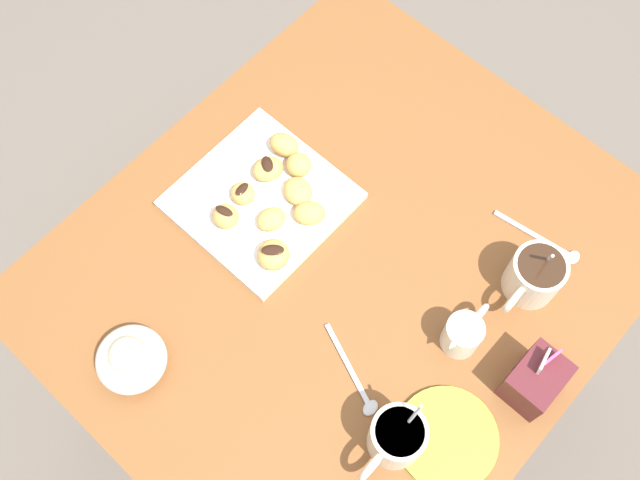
{
  "coord_description": "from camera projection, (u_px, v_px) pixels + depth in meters",
  "views": [
    {
      "loc": [
        0.38,
        0.28,
        1.88
      ],
      "look_at": [
        0.01,
        -0.06,
        0.74
      ],
      "focal_mm": 41.84,
      "sensor_mm": 36.0,
      "label": 1
    }
  ],
  "objects": [
    {
      "name": "cream_pitcher_white",
      "position": [
        463.0,
        334.0,
        1.16
      ],
      "size": [
        0.1,
        0.06,
        0.07
      ],
      "color": "white",
      "rests_on": "dining_table"
    },
    {
      "name": "coffee_mug_cream_left",
      "position": [
        534.0,
        276.0,
        1.19
      ],
      "size": [
        0.13,
        0.09,
        0.14
      ],
      "color": "silver",
      "rests_on": "dining_table"
    },
    {
      "name": "loose_spoon_near_saucer",
      "position": [
        547.0,
        243.0,
        1.26
      ],
      "size": [
        0.04,
        0.16,
        0.01
      ],
      "color": "silver",
      "rests_on": "dining_table"
    },
    {
      "name": "beignet_2",
      "position": [
        284.0,
        145.0,
        1.3
      ],
      "size": [
        0.05,
        0.06,
        0.04
      ],
      "primitive_type": "ellipsoid",
      "rotation": [
        0.0,
        0.0,
        0.22
      ],
      "color": "#DBA351",
      "rests_on": "pastry_plate_square"
    },
    {
      "name": "ice_cream_bowl",
      "position": [
        131.0,
        358.0,
        1.15
      ],
      "size": [
        0.11,
        0.11,
        0.08
      ],
      "color": "white",
      "rests_on": "dining_table"
    },
    {
      "name": "ground_plane",
      "position": [
        338.0,
        367.0,
        1.91
      ],
      "size": [
        8.0,
        8.0,
        0.0
      ],
      "primitive_type": "plane",
      "color": "#665B51"
    },
    {
      "name": "beignet_4",
      "position": [
        299.0,
        165.0,
        1.29
      ],
      "size": [
        0.05,
        0.06,
        0.04
      ],
      "primitive_type": "ellipsoid",
      "rotation": [
        0.0,
        0.0,
        6.01
      ],
      "color": "#DBA351",
      "rests_on": "pastry_plate_square"
    },
    {
      "name": "chocolate_drizzle_0",
      "position": [
        242.0,
        189.0,
        1.26
      ],
      "size": [
        0.03,
        0.02,
        0.0
      ],
      "primitive_type": "ellipsoid",
      "rotation": [
        0.0,
        0.0,
        3.22
      ],
      "color": "black",
      "rests_on": "beignet_0"
    },
    {
      "name": "beignet_6",
      "position": [
        226.0,
        216.0,
        1.25
      ],
      "size": [
        0.05,
        0.06,
        0.04
      ],
      "primitive_type": "ellipsoid",
      "rotation": [
        0.0,
        0.0,
        1.83
      ],
      "color": "#DBA351",
      "rests_on": "pastry_plate_square"
    },
    {
      "name": "beignet_1",
      "position": [
        273.0,
        255.0,
        1.22
      ],
      "size": [
        0.08,
        0.08,
        0.04
      ],
      "primitive_type": "ellipsoid",
      "rotation": [
        0.0,
        0.0,
        2.24
      ],
      "color": "#DBA351",
      "rests_on": "pastry_plate_square"
    },
    {
      "name": "loose_spoon_by_plate",
      "position": [
        356.0,
        380.0,
        1.17
      ],
      "size": [
        0.07,
        0.15,
        0.01
      ],
      "color": "silver",
      "rests_on": "dining_table"
    },
    {
      "name": "beignet_0",
      "position": [
        243.0,
        193.0,
        1.27
      ],
      "size": [
        0.05,
        0.05,
        0.03
      ],
      "primitive_type": "ellipsoid",
      "rotation": [
        0.0,
        0.0,
        2.98
      ],
      "color": "#DBA351",
      "rests_on": "pastry_plate_square"
    },
    {
      "name": "beignet_8",
      "position": [
        271.0,
        219.0,
        1.25
      ],
      "size": [
        0.06,
        0.05,
        0.03
      ],
      "primitive_type": "ellipsoid",
      "rotation": [
        0.0,
        0.0,
        1.29
      ],
      "color": "#DBA351",
      "rests_on": "pastry_plate_square"
    },
    {
      "name": "coffee_mug_cream_right",
      "position": [
        396.0,
        438.0,
        1.08
      ],
      "size": [
        0.12,
        0.08,
        0.15
      ],
      "color": "silver",
      "rests_on": "dining_table"
    },
    {
      "name": "chocolate_drizzle_3",
      "position": [
        267.0,
        164.0,
        1.27
      ],
      "size": [
        0.03,
        0.04,
        0.0
      ],
      "primitive_type": "ellipsoid",
      "rotation": [
        0.0,
        0.0,
        4.15
      ],
      "color": "black",
      "rests_on": "beignet_3"
    },
    {
      "name": "dining_table",
      "position": [
        344.0,
        290.0,
        1.37
      ],
      "size": [
        0.95,
        0.83,
        0.72
      ],
      "color": "brown",
      "rests_on": "ground_plane"
    },
    {
      "name": "beignet_7",
      "position": [
        298.0,
        191.0,
        1.27
      ],
      "size": [
        0.06,
        0.07,
        0.03
      ],
      "primitive_type": "ellipsoid",
      "rotation": [
        0.0,
        0.0,
        2.79
      ],
      "color": "#DBA351",
      "rests_on": "pastry_plate_square"
    },
    {
      "name": "chocolate_drizzle_6",
      "position": [
        224.0,
        211.0,
        1.23
      ],
      "size": [
        0.02,
        0.03,
        0.0
      ],
      "primitive_type": "ellipsoid",
      "rotation": [
        0.0,
        0.0,
        1.8
      ],
      "color": "black",
      "rests_on": "beignet_6"
    },
    {
      "name": "sugar_caddy",
      "position": [
        535.0,
        380.0,
        1.13
      ],
      "size": [
        0.09,
        0.07,
        0.11
      ],
      "color": "#561E23",
      "rests_on": "dining_table"
    },
    {
      "name": "chocolate_drizzle_1",
      "position": [
        273.0,
        250.0,
        1.2
      ],
      "size": [
        0.04,
        0.04,
        0.0
      ],
      "primitive_type": "ellipsoid",
      "rotation": [
        0.0,
        0.0,
        2.33
      ],
      "color": "black",
      "rests_on": "beignet_1"
    },
    {
      "name": "beignet_3",
      "position": [
        268.0,
        169.0,
        1.29
      ],
      "size": [
        0.07,
        0.06,
        0.03
      ],
      "primitive_type": "ellipsoid",
      "rotation": [
        0.0,
        0.0,
        4.29
      ],
      "color": "#DBA351",
      "rests_on": "pastry_plate_square"
    },
    {
      "name": "saucer_lime_left",
      "position": [
        447.0,
        438.0,
        1.13
      ],
      "size": [
        0.16,
        0.16,
        0.01
      ],
      "primitive_type": "cylinder",
      "color": "#9EC633",
      "rests_on": "dining_table"
    },
    {
      "name": "beignet_5",
      "position": [
        310.0,
        213.0,
        1.25
      ],
      "size": [
        0.07,
        0.07,
        0.03
      ],
      "primitive_type": "ellipsoid",
      "rotation": [
        0.0,
        0.0,
        2.27
      ],
      "color": "#DBA351",
      "rests_on": "pastry_plate_square"
    },
    {
      "name": "pastry_plate_square",
      "position": [
        261.0,
        200.0,
        1.29
      ],
      "size": [
        0.26,
        0.26,
        0.02
      ],
      "primitive_type": "cube",
      "color": "white",
      "rests_on": "dining_table"
    }
  ]
}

